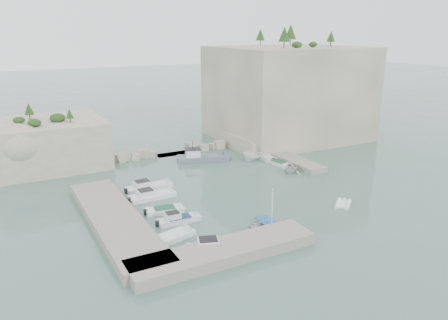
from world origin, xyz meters
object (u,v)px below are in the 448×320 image
motorboat_a (149,189)px  motorboat_b (153,198)px  motorboat_c (165,212)px  tender_east_b (279,165)px  work_boat (203,161)px  motorboat_f (217,251)px  rowboat (271,228)px  inflatable_dinghy (343,205)px  tender_east_c (264,159)px  motorboat_e (174,239)px  tender_east_d (255,159)px  motorboat_d (179,222)px  tender_east_a (291,172)px

motorboat_a → motorboat_b: (-0.73, -3.34, 0.00)m
motorboat_c → tender_east_b: 23.75m
motorboat_c → work_boat: 20.69m
motorboat_f → rowboat: (7.25, 1.55, 0.00)m
work_boat → motorboat_c: bearing=-109.8°
motorboat_a → motorboat_f: (0.15, -19.02, 0.00)m
inflatable_dinghy → tender_east_c: bearing=42.8°
inflatable_dinghy → motorboat_c: bearing=116.9°
motorboat_e → work_boat: (14.27, 22.90, 0.00)m
rowboat → tender_east_d: (12.14, 22.32, 0.00)m
tender_east_c → rowboat: bearing=140.1°
motorboat_c → tender_east_b: bearing=30.6°
motorboat_c → tender_east_c: same height
motorboat_b → tender_east_b: size_ratio=1.31×
tender_east_b → motorboat_d: bearing=111.2°
motorboat_e → tender_east_a: size_ratio=1.37×
motorboat_b → tender_east_b: bearing=8.5°
tender_east_d → rowboat: bearing=138.6°
rowboat → inflatable_dinghy: bearing=-83.1°
tender_east_c → work_boat: 9.89m
motorboat_b → tender_east_b: motorboat_b is taller
tender_east_c → tender_east_b: bearing=173.7°
rowboat → tender_east_c: 25.86m
rowboat → tender_east_c: rowboat is taller
rowboat → inflatable_dinghy: 11.09m
tender_east_b → motorboat_e: bearing=115.3°
motorboat_c → tender_east_a: bearing=21.6°
tender_east_a → motorboat_a: bearing=63.0°
motorboat_b → tender_east_d: size_ratio=1.24×
inflatable_dinghy → rowboat: bearing=145.7°
motorboat_e → rowboat: size_ratio=0.97×
motorboat_b → motorboat_e: 11.55m
motorboat_b → tender_east_c: bearing=18.2°
motorboat_c → motorboat_b: bearing=96.1°
motorboat_b → tender_east_a: tender_east_a is taller
tender_east_b → tender_east_c: 3.94m
motorboat_a → inflatable_dinghy: bearing=-44.4°
tender_east_d → motorboat_d: bearing=116.1°
motorboat_b → motorboat_c: motorboat_b is taller
motorboat_e → tender_east_b: (23.61, 15.35, 0.00)m
motorboat_a → rowboat: size_ratio=1.40×
motorboat_f → work_boat: bearing=86.4°
rowboat → tender_east_d: 25.41m
motorboat_f → work_boat: work_boat is taller
motorboat_c → tender_east_a: (21.48, 4.80, 0.00)m
motorboat_f → tender_east_b: bearing=62.7°
motorboat_e → motorboat_f: (2.66, -4.27, 0.00)m
tender_east_d → motorboat_e: bearing=118.8°
motorboat_b → inflatable_dinghy: bearing=-35.9°
motorboat_e → motorboat_d: bearing=45.7°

